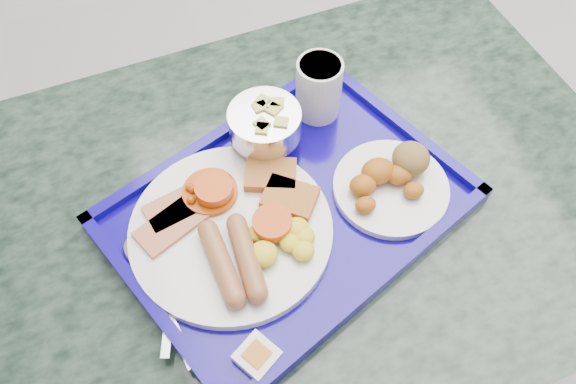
# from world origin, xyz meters

# --- Properties ---
(floor) EXTENTS (6.00, 6.00, 0.00)m
(floor) POSITION_xyz_m (0.00, 0.00, 0.00)
(floor) COLOR gray
(floor) RESTS_ON ground
(table) EXTENTS (1.13, 0.79, 0.68)m
(table) POSITION_xyz_m (-0.76, -0.80, 0.51)
(table) COLOR slate
(table) RESTS_ON floor
(tray) EXTENTS (0.57, 0.50, 0.03)m
(tray) POSITION_xyz_m (-0.74, -0.82, 0.69)
(tray) COLOR #0E027F
(tray) RESTS_ON table
(main_plate) EXTENTS (0.28, 0.28, 0.04)m
(main_plate) POSITION_xyz_m (-0.82, -0.84, 0.71)
(main_plate) COLOR silver
(main_plate) RESTS_ON tray
(bread_plate) EXTENTS (0.17, 0.17, 0.05)m
(bread_plate) POSITION_xyz_m (-0.59, -0.84, 0.71)
(bread_plate) COLOR silver
(bread_plate) RESTS_ON tray
(fruit_bowl) EXTENTS (0.11, 0.11, 0.07)m
(fruit_bowl) POSITION_xyz_m (-0.74, -0.71, 0.74)
(fruit_bowl) COLOR silver
(fruit_bowl) RESTS_ON tray
(juice_cup) EXTENTS (0.07, 0.07, 0.10)m
(juice_cup) POSITION_xyz_m (-0.64, -0.67, 0.75)
(juice_cup) COLOR silver
(juice_cup) RESTS_ON tray
(spoon) EXTENTS (0.08, 0.19, 0.01)m
(spoon) POSITION_xyz_m (-0.95, -0.85, 0.70)
(spoon) COLOR silver
(spoon) RESTS_ON tray
(knife) EXTENTS (0.04, 0.17, 0.00)m
(knife) POSITION_xyz_m (-0.94, -0.92, 0.70)
(knife) COLOR silver
(knife) RESTS_ON tray
(jam_packet) EXTENTS (0.06, 0.06, 0.02)m
(jam_packet) POSITION_xyz_m (-0.85, -1.01, 0.70)
(jam_packet) COLOR white
(jam_packet) RESTS_ON tray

